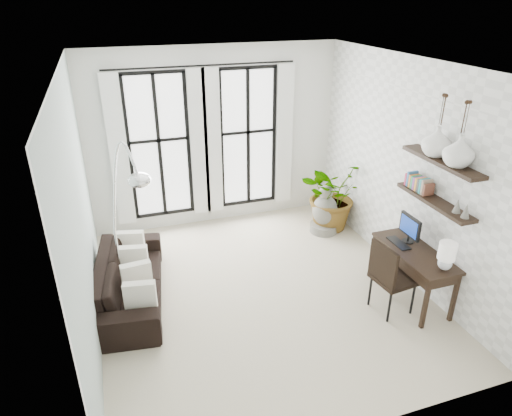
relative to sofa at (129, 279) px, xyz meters
name	(u,v)px	position (x,y,z in m)	size (l,w,h in m)	color
floor	(261,291)	(1.80, -0.43, -0.32)	(5.00, 5.00, 0.00)	beige
ceiling	(262,65)	(1.80, -0.43, 2.88)	(5.00, 5.00, 0.00)	white
wall_left	(80,215)	(-0.45, -0.43, 1.28)	(5.00, 5.00, 0.00)	#9DAFA8
wall_right	(407,172)	(4.05, -0.43, 1.28)	(5.00, 5.00, 0.00)	white
wall_back	(215,138)	(1.80, 2.07, 1.28)	(4.50, 4.50, 0.00)	white
windows	(205,143)	(1.60, 1.99, 1.24)	(3.26, 0.13, 2.65)	white
wall_shelves	(435,184)	(3.91, -1.21, 1.41)	(0.25, 1.30, 0.60)	black
sofa	(129,279)	(0.00, 0.00, 0.00)	(2.21, 0.86, 0.64)	black
throw_pillows	(135,267)	(0.10, 0.00, 0.18)	(0.40, 1.52, 0.40)	silver
plant	(332,194)	(3.70, 1.09, 0.34)	(1.19, 1.03, 1.33)	#2D7228
desk	(417,256)	(3.75, -1.30, 0.40)	(0.56, 1.31, 1.17)	black
desk_chair	(389,274)	(3.26, -1.39, 0.28)	(0.55, 0.55, 1.05)	black
arc_lamp	(125,189)	(0.11, 0.13, 1.30)	(0.72, 0.50, 2.29)	silver
buddha	(325,212)	(3.50, 0.95, 0.06)	(0.50, 0.50, 0.91)	gray
vase_a	(459,151)	(3.91, -1.50, 1.94)	(0.37, 0.37, 0.38)	white
vase_b	(437,141)	(3.91, -1.10, 1.94)	(0.37, 0.37, 0.38)	white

